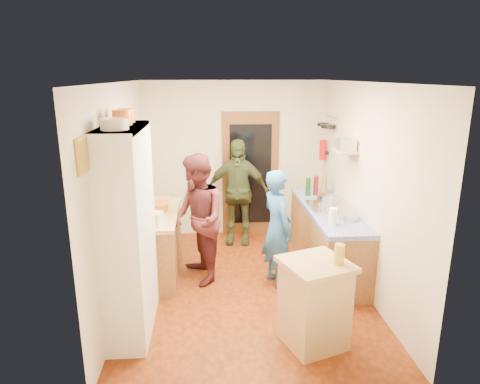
{
  "coord_description": "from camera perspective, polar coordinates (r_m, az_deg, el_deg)",
  "views": [
    {
      "loc": [
        -0.46,
        -5.07,
        2.69
      ],
      "look_at": [
        -0.06,
        0.15,
        1.24
      ],
      "focal_mm": 32.0,
      "sensor_mm": 36.0,
      "label": 1
    }
  ],
  "objects": [
    {
      "name": "toaster",
      "position": [
        5.35,
        -11.56,
        -3.46
      ],
      "size": [
        0.26,
        0.22,
        0.17
      ],
      "primitive_type": "cube",
      "rotation": [
        0.0,
        0.0,
        -0.35
      ],
      "color": "white",
      "rests_on": "left_counter_top"
    },
    {
      "name": "wall_front",
      "position": [
        3.39,
        3.83,
        -8.77
      ],
      "size": [
        3.0,
        0.02,
        2.6
      ],
      "primitive_type": "cube",
      "color": "beige",
      "rests_on": "ground"
    },
    {
      "name": "orange_pot_b",
      "position": [
        4.69,
        -14.89,
        9.84
      ],
      "size": [
        0.16,
        0.16,
        0.15
      ],
      "primitive_type": "cylinder",
      "color": "orange",
      "rests_on": "hutch_top_shelf"
    },
    {
      "name": "floor",
      "position": [
        5.76,
        0.74,
        -12.5
      ],
      "size": [
        3.0,
        4.0,
        0.02
      ],
      "primitive_type": "cube",
      "color": "maroon",
      "rests_on": "ground"
    },
    {
      "name": "island_base",
      "position": [
        4.54,
        9.83,
        -14.68
      ],
      "size": [
        0.7,
        0.7,
        0.86
      ],
      "primitive_type": "cube",
      "rotation": [
        0.0,
        0.0,
        0.35
      ],
      "color": "tan",
      "rests_on": "ground"
    },
    {
      "name": "bottle_c",
      "position": [
        6.67,
        11.16,
        1.05
      ],
      "size": [
        0.09,
        0.09,
        0.33
      ],
      "primitive_type": "cylinder",
      "rotation": [
        0.0,
        0.0,
        0.12
      ],
      "color": "olive",
      "rests_on": "right_counter_top"
    },
    {
      "name": "paper_towel",
      "position": [
        5.35,
        12.27,
        -3.23
      ],
      "size": [
        0.1,
        0.1,
        0.22
      ],
      "primitive_type": "cylinder",
      "rotation": [
        0.0,
        0.0,
        -0.03
      ],
      "color": "white",
      "rests_on": "right_counter_top"
    },
    {
      "name": "ceiling",
      "position": [
        5.09,
        0.84,
        14.54
      ],
      "size": [
        3.0,
        4.0,
        0.02
      ],
      "primitive_type": "cube",
      "color": "silver",
      "rests_on": "ground"
    },
    {
      "name": "picture_frame",
      "position": [
        3.72,
        -20.29,
        4.59
      ],
      "size": [
        0.03,
        0.25,
        0.3
      ],
      "primitive_type": "cube",
      "color": "gold",
      "rests_on": "wall_left"
    },
    {
      "name": "hob",
      "position": [
        6.04,
        11.81,
        -1.95
      ],
      "size": [
        0.55,
        0.58,
        0.04
      ],
      "primitive_type": "cube",
      "color": "silver",
      "rests_on": "right_counter_top"
    },
    {
      "name": "pan_hang_a",
      "position": [
        6.73,
        11.86,
        8.54
      ],
      "size": [
        0.18,
        0.18,
        0.05
      ],
      "primitive_type": "cylinder",
      "color": "black",
      "rests_on": "pan_rail"
    },
    {
      "name": "person_back",
      "position": [
        6.87,
        -0.29,
        0.0
      ],
      "size": [
        1.07,
        0.59,
        1.72
      ],
      "primitive_type": "imported",
      "rotation": [
        0.0,
        0.0,
        -0.17
      ],
      "color": "#343C21",
      "rests_on": "ground"
    },
    {
      "name": "left_counter_top",
      "position": [
        5.86,
        -11.42,
        -2.92
      ],
      "size": [
        0.64,
        1.44,
        0.05
      ],
      "primitive_type": "cube",
      "color": "tan",
      "rests_on": "left_counter_base"
    },
    {
      "name": "island_top",
      "position": [
        4.33,
        10.11,
        -9.46
      ],
      "size": [
        0.79,
        0.79,
        0.05
      ],
      "primitive_type": "cube",
      "rotation": [
        0.0,
        0.0,
        0.35
      ],
      "color": "tan",
      "rests_on": "island_base"
    },
    {
      "name": "right_counter_base",
      "position": [
        6.24,
        11.46,
        -6.22
      ],
      "size": [
        0.6,
        2.2,
        0.84
      ],
      "primitive_type": "cube",
      "color": "olive",
      "rests_on": "ground"
    },
    {
      "name": "pan_hang_c",
      "position": [
        7.11,
        10.97,
        8.87
      ],
      "size": [
        0.17,
        0.17,
        0.05
      ],
      "primitive_type": "cylinder",
      "color": "black",
      "rests_on": "pan_rail"
    },
    {
      "name": "bottle_a",
      "position": [
        6.58,
        9.06,
        0.69
      ],
      "size": [
        0.09,
        0.09,
        0.27
      ],
      "primitive_type": "cylinder",
      "rotation": [
        0.0,
        0.0,
        0.32
      ],
      "color": "#143F14",
      "rests_on": "right_counter_top"
    },
    {
      "name": "hutch_top_shelf",
      "position": [
        4.38,
        -15.56,
        8.21
      ],
      "size": [
        0.4,
        1.14,
        0.04
      ],
      "primitive_type": "cube",
      "color": "white",
      "rests_on": "hutch_body"
    },
    {
      "name": "door_glass",
      "position": [
        7.23,
        1.4,
        2.32
      ],
      "size": [
        0.7,
        0.02,
        1.7
      ],
      "primitive_type": "cube",
      "color": "black",
      "rests_on": "door_frame"
    },
    {
      "name": "kettle",
      "position": [
        5.7,
        -12.13,
        -2.25
      ],
      "size": [
        0.2,
        0.2,
        0.18
      ],
      "primitive_type": "cylinder",
      "rotation": [
        0.0,
        0.0,
        0.33
      ],
      "color": "white",
      "rests_on": "left_counter_top"
    },
    {
      "name": "wall_left",
      "position": [
        5.36,
        -15.5,
        -0.15
      ],
      "size": [
        0.02,
        4.0,
        2.6
      ],
      "primitive_type": "cube",
      "color": "beige",
      "rests_on": "ground"
    },
    {
      "name": "person_hob",
      "position": [
        5.55,
        5.36,
        -4.86
      ],
      "size": [
        0.53,
        0.65,
        1.54
      ],
      "primitive_type": "imported",
      "rotation": [
        0.0,
        0.0,
        1.9
      ],
      "color": "#29599B",
      "rests_on": "ground"
    },
    {
      "name": "pan_hang_b",
      "position": [
        6.92,
        11.39,
        8.59
      ],
      "size": [
        0.16,
        0.16,
        0.05
      ],
      "primitive_type": "cylinder",
      "color": "black",
      "rests_on": "pan_rail"
    },
    {
      "name": "cutting_board",
      "position": [
        4.33,
        9.19,
        -9.22
      ],
      "size": [
        0.42,
        0.38,
        0.02
      ],
      "primitive_type": "cube",
      "rotation": [
        0.0,
        0.0,
        0.35
      ],
      "color": "white",
      "rests_on": "island_top"
    },
    {
      "name": "chopping_board",
      "position": [
        6.42,
        -10.62,
        -0.9
      ],
      "size": [
        0.32,
        0.24,
        0.02
      ],
      "primitive_type": "cube",
      "rotation": [
        0.0,
        0.0,
        -0.08
      ],
      "color": "tan",
      "rests_on": "left_counter_top"
    },
    {
      "name": "right_counter_top",
      "position": [
        6.09,
        11.68,
        -2.28
      ],
      "size": [
        0.62,
        2.22,
        0.06
      ],
      "primitive_type": "cube",
      "color": "#081BA0",
      "rests_on": "right_counter_base"
    },
    {
      "name": "radio",
      "position": [
        5.88,
        13.9,
        6.19
      ],
      "size": [
        0.24,
        0.32,
        0.15
      ],
      "primitive_type": "cube",
      "rotation": [
        0.0,
        0.0,
        -0.07
      ],
      "color": "silver",
      "rests_on": "wall_shelf"
    },
    {
      "name": "left_counter_base",
      "position": [
        6.01,
        -11.19,
        -7.0
      ],
      "size": [
        0.6,
        1.4,
        0.85
      ],
      "primitive_type": "cube",
      "color": "olive",
      "rests_on": "ground"
    },
    {
      "name": "wall_shelf",
      "position": [
        5.9,
        13.84,
        5.33
      ],
      "size": [
        0.26,
        0.42,
        0.03
      ],
      "primitive_type": "cube",
      "color": "tan",
      "rests_on": "wall_right"
    },
    {
      "name": "orange_bowl",
      "position": [
        5.89,
        -10.6,
        -2.01
      ],
      "size": [
        0.25,
        0.25,
        0.1
      ],
      "primitive_type": "cylinder",
      "rotation": [
        0.0,
        0.0,
        0.15
      ],
      "color": "orange",
      "rests_on": "left_counter_top"
    },
    {
      "name": "person_left",
      "position": [
        5.65,
        -5.52,
        -3.52
      ],
      "size": [
        0.86,
        0.99,
        1.72
      ],
      "primitive_type": "imported",
      "rotation": [
        0.0,
        0.0,
        -1.29
      ],
      "color": "#4D1E22",
      "rests_on": "ground"
    },
    {
      "name": "mixing_bowl",
      "position": [
        5.6,
        14.21,
        -3.2
      ],
      "size": [
        0.24,
        0.24,
        0.09
      ],
      "primitive_type": "cylinder",
      "rotation": [
        0.0,
        0.0,
        -0.01
      ],
      "color": "silver",
      "rests_on": "right_counter_top"
    },
    {
      "name": "door_frame",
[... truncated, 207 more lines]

